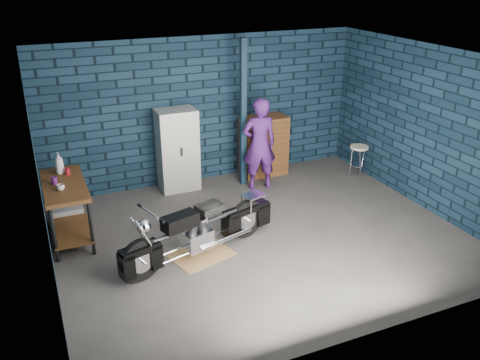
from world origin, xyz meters
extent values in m
plane|color=#504D4B|center=(0.00, 0.00, 0.00)|extent=(6.00, 6.00, 0.00)
cube|color=black|center=(0.00, 2.50, 1.35)|extent=(6.00, 0.02, 2.70)
cube|color=black|center=(-3.00, 0.00, 1.35)|extent=(0.02, 5.00, 2.70)
cube|color=black|center=(3.00, 0.00, 1.35)|extent=(0.02, 5.00, 2.70)
cube|color=beige|center=(0.00, 0.00, 2.70)|extent=(6.00, 5.00, 0.02)
cube|color=#102434|center=(0.55, 1.95, 1.35)|extent=(0.10, 0.10, 2.70)
cube|color=brown|center=(-2.68, 1.10, 0.46)|extent=(0.60, 1.40, 0.91)
cube|color=olive|center=(-1.02, -0.15, 0.00)|extent=(0.99, 0.85, 0.01)
imported|color=#4D1E71|center=(0.76, 1.68, 0.85)|extent=(0.67, 0.49, 1.70)
cube|color=#909298|center=(-2.66, 1.60, 0.15)|extent=(0.47, 0.34, 0.29)
cube|color=beige|center=(-0.62, 2.23, 0.75)|extent=(0.70, 0.50, 1.50)
cube|color=brown|center=(1.12, 2.23, 0.58)|extent=(0.87, 0.48, 1.16)
imported|color=beige|center=(-2.74, 0.87, 0.95)|extent=(0.14, 0.14, 0.09)
cylinder|color=#571863|center=(-2.80, 1.12, 0.97)|extent=(0.09, 0.09, 0.11)
cylinder|color=maroon|center=(-2.59, 1.41, 0.96)|extent=(0.08, 0.08, 0.10)
imported|color=#909298|center=(-2.68, 1.52, 1.08)|extent=(0.14, 0.14, 0.34)
camera|label=1|loc=(-2.99, -6.14, 3.90)|focal=38.00mm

